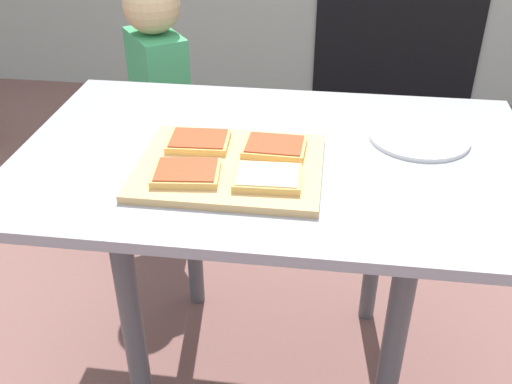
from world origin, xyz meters
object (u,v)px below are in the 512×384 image
pizza_slice_near_left (186,173)px  pizza_slice_near_right (269,177)px  pizza_slice_far_right (275,147)px  cutting_board (230,166)px  dining_table (275,189)px  plate_white_right (419,137)px  pizza_slice_far_left (199,141)px  child_left (160,98)px

pizza_slice_near_left → pizza_slice_near_right: 0.17m
pizza_slice_far_right → pizza_slice_near_right: (0.00, -0.13, 0.00)m
pizza_slice_near_right → cutting_board: bearing=144.9°
cutting_board → pizza_slice_near_right: (0.09, -0.06, 0.02)m
dining_table → plate_white_right: size_ratio=5.00×
pizza_slice_far_left → child_left: 0.75m
cutting_board → pizza_slice_far_right: (0.09, 0.07, 0.02)m
dining_table → plate_white_right: bearing=18.8°
pizza_slice_far_right → pizza_slice_near_left: (-0.17, -0.14, 0.00)m
dining_table → pizza_slice_near_left: pizza_slice_near_left is taller
cutting_board → pizza_slice_near_left: size_ratio=2.70×
dining_table → cutting_board: bearing=-134.3°
child_left → pizza_slice_near_left: bearing=-69.9°
cutting_board → pizza_slice_near_left: (-0.08, -0.07, 0.02)m
dining_table → pizza_slice_far_left: pizza_slice_far_left is taller
cutting_board → pizza_slice_near_left: 0.11m
pizza_slice_far_left → child_left: bearing=113.6°
dining_table → cutting_board: size_ratio=2.98×
dining_table → child_left: child_left is taller
dining_table → pizza_slice_near_right: 0.20m
pizza_slice_near_right → plate_white_right: size_ratio=0.60×
cutting_board → pizza_slice_far_right: size_ratio=2.83×
pizza_slice_near_left → child_left: bearing=110.1°
pizza_slice_far_right → pizza_slice_near_right: size_ratio=1.00×
cutting_board → pizza_slice_near_right: size_ratio=2.81×
pizza_slice_near_left → pizza_slice_far_right: bearing=39.0°
child_left → plate_white_right: bearing=-34.2°
dining_table → pizza_slice_far_right: (0.00, -0.02, 0.12)m
cutting_board → child_left: (-0.38, 0.74, -0.18)m
pizza_slice_far_right → child_left: child_left is taller
pizza_slice_near_right → child_left: bearing=120.1°
pizza_slice_near_right → child_left: (-0.47, 0.81, -0.19)m
pizza_slice_near_left → child_left: 0.88m
plate_white_right → child_left: bearing=145.8°
pizza_slice_near_left → pizza_slice_near_right: (0.17, 0.00, 0.00)m
pizza_slice_near_left → plate_white_right: bearing=28.6°
pizza_slice_far_right → pizza_slice_near_right: same height
cutting_board → pizza_slice_far_right: pizza_slice_far_right is taller
cutting_board → pizza_slice_far_left: (-0.08, 0.08, 0.02)m
cutting_board → pizza_slice_near_right: 0.11m
cutting_board → plate_white_right: size_ratio=1.68×
pizza_slice_far_left → pizza_slice_near_left: bearing=-87.9°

